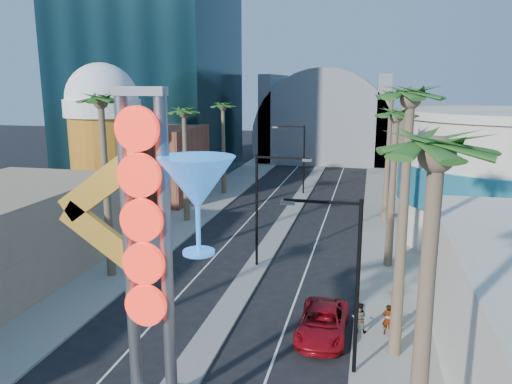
# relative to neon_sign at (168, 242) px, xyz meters

# --- Properties ---
(sidewalk_west) EXTENTS (5.00, 100.00, 0.15)m
(sidewalk_west) POSITION_rel_neon_sign_xyz_m (-10.32, 32.04, -7.23)
(sidewalk_west) COLOR gray
(sidewalk_west) RESTS_ON ground
(sidewalk_east) EXTENTS (5.00, 100.00, 0.15)m
(sidewalk_east) POSITION_rel_neon_sign_xyz_m (8.68, 32.04, -7.23)
(sidewalk_east) COLOR gray
(sidewalk_east) RESTS_ON ground
(median) EXTENTS (1.60, 84.00, 0.15)m
(median) POSITION_rel_neon_sign_xyz_m (-0.82, 35.04, -7.23)
(median) COLOR gray
(median) RESTS_ON ground
(brick_filler_west) EXTENTS (10.00, 10.00, 8.00)m
(brick_filler_west) POSITION_rel_neon_sign_xyz_m (-16.82, 35.04, -3.31)
(brick_filler_west) COLOR brown
(brick_filler_west) RESTS_ON ground
(filler_east) EXTENTS (10.00, 20.00, 10.00)m
(filler_east) POSITION_rel_neon_sign_xyz_m (15.18, 45.04, -2.31)
(filler_east) COLOR #967F61
(filler_east) RESTS_ON ground
(beer_mug) EXTENTS (7.00, 7.00, 14.50)m
(beer_mug) POSITION_rel_neon_sign_xyz_m (-17.82, 27.04, 0.54)
(beer_mug) COLOR #B86018
(beer_mug) RESTS_ON ground
(turquoise_building) EXTENTS (16.60, 16.60, 10.60)m
(turquoise_building) POSITION_rel_neon_sign_xyz_m (17.18, 27.04, -2.06)
(turquoise_building) COLOR beige
(turquoise_building) RESTS_ON ground
(canopy) EXTENTS (22.00, 16.00, 22.00)m
(canopy) POSITION_rel_neon_sign_xyz_m (-0.82, 69.04, -3.00)
(canopy) COLOR slate
(canopy) RESTS_ON ground
(neon_sign) EXTENTS (6.53, 2.60, 12.55)m
(neon_sign) POSITION_rel_neon_sign_xyz_m (0.00, 0.00, 0.00)
(neon_sign) COLOR gray
(neon_sign) RESTS_ON ground
(streetlight_0) EXTENTS (3.79, 0.25, 8.00)m
(streetlight_0) POSITION_rel_neon_sign_xyz_m (-0.27, 17.04, -2.43)
(streetlight_0) COLOR black
(streetlight_0) RESTS_ON ground
(streetlight_1) EXTENTS (3.79, 0.25, 8.00)m
(streetlight_1) POSITION_rel_neon_sign_xyz_m (-1.36, 41.04, -2.43)
(streetlight_1) COLOR black
(streetlight_1) RESTS_ON ground
(streetlight_2) EXTENTS (3.45, 0.25, 8.00)m
(streetlight_2) POSITION_rel_neon_sign_xyz_m (5.91, 5.04, -2.47)
(streetlight_2) COLOR black
(streetlight_2) RESTS_ON ground
(palm_1) EXTENTS (2.40, 2.40, 12.70)m
(palm_1) POSITION_rel_neon_sign_xyz_m (-9.82, 13.04, 3.52)
(palm_1) COLOR brown
(palm_1) RESTS_ON ground
(palm_2) EXTENTS (2.40, 2.40, 11.20)m
(palm_2) POSITION_rel_neon_sign_xyz_m (-9.82, 27.04, 2.17)
(palm_2) COLOR brown
(palm_2) RESTS_ON ground
(palm_3) EXTENTS (2.40, 2.40, 11.20)m
(palm_3) POSITION_rel_neon_sign_xyz_m (-9.82, 39.04, 2.17)
(palm_3) COLOR brown
(palm_3) RESTS_ON ground
(palm_4) EXTENTS (2.40, 2.40, 12.20)m
(palm_4) POSITION_rel_neon_sign_xyz_m (8.18, -2.96, 3.07)
(palm_4) COLOR brown
(palm_4) RESTS_ON ground
(palm_5) EXTENTS (2.40, 2.40, 13.20)m
(palm_5) POSITION_rel_neon_sign_xyz_m (8.18, 7.04, 3.96)
(palm_5) COLOR brown
(palm_5) RESTS_ON ground
(palm_6) EXTENTS (2.40, 2.40, 11.70)m
(palm_6) POSITION_rel_neon_sign_xyz_m (8.18, 19.04, 2.62)
(palm_6) COLOR brown
(palm_6) RESTS_ON ground
(palm_7) EXTENTS (2.40, 2.40, 12.70)m
(palm_7) POSITION_rel_neon_sign_xyz_m (8.18, 31.04, 3.52)
(palm_7) COLOR brown
(palm_7) RESTS_ON ground
(red_pickup) EXTENTS (2.48, 5.27, 1.46)m
(red_pickup) POSITION_rel_neon_sign_xyz_m (4.68, 8.22, -6.58)
(red_pickup) COLOR #A20C17
(red_pickup) RESTS_ON ground
(pedestrian_a) EXTENTS (0.65, 0.48, 1.63)m
(pedestrian_a) POSITION_rel_neon_sign_xyz_m (7.90, 8.81, -6.34)
(pedestrian_a) COLOR gray
(pedestrian_a) RESTS_ON sidewalk_east
(pedestrian_b) EXTENTS (0.78, 0.61, 1.58)m
(pedestrian_b) POSITION_rel_neon_sign_xyz_m (6.48, 8.77, -6.37)
(pedestrian_b) COLOR gray
(pedestrian_b) RESTS_ON sidewalk_east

